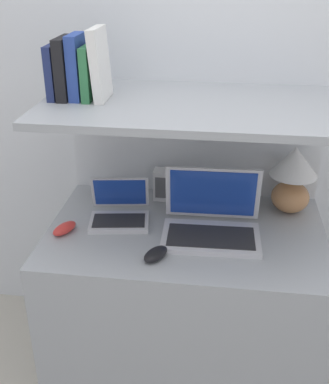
{
  "coord_description": "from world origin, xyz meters",
  "views": [
    {
      "loc": [
        0.13,
        -1.29,
        1.73
      ],
      "look_at": [
        -0.09,
        0.34,
        0.9
      ],
      "focal_mm": 45.0,
      "sensor_mm": 36.0,
      "label": 1
    }
  ],
  "objects_px": {
    "table_lamp": "(293,176)",
    "book_navy": "(55,71)",
    "laptop_small": "(120,212)",
    "book_black": "(65,68)",
    "computer_mouse": "(156,254)",
    "book_green": "(89,73)",
    "laptop_large": "(211,222)",
    "book_blue": "(77,67)",
    "second_mouse": "(64,228)",
    "book_white": "(100,64)",
    "router_box": "(166,185)"
  },
  "relations": [
    {
      "from": "laptop_large",
      "to": "second_mouse",
      "type": "distance_m",
      "value": 0.58
    },
    {
      "from": "table_lamp",
      "to": "computer_mouse",
      "type": "distance_m",
      "value": 0.68
    },
    {
      "from": "laptop_small",
      "to": "book_white",
      "type": "xyz_separation_m",
      "value": [
        -0.05,
        0.03,
        0.59
      ]
    },
    {
      "from": "table_lamp",
      "to": "book_navy",
      "type": "distance_m",
      "value": 1.03
    },
    {
      "from": "laptop_small",
      "to": "second_mouse",
      "type": "relative_size",
      "value": 2.11
    },
    {
      "from": "book_blue",
      "to": "book_white",
      "type": "bearing_deg",
      "value": 0.0
    },
    {
      "from": "second_mouse",
      "to": "book_blue",
      "type": "distance_m",
      "value": 0.62
    },
    {
      "from": "book_black",
      "to": "laptop_large",
      "type": "bearing_deg",
      "value": -8.85
    },
    {
      "from": "table_lamp",
      "to": "book_navy",
      "type": "bearing_deg",
      "value": -170.93
    },
    {
      "from": "book_navy",
      "to": "book_black",
      "type": "relative_size",
      "value": 0.89
    },
    {
      "from": "laptop_large",
      "to": "book_white",
      "type": "height_order",
      "value": "book_white"
    },
    {
      "from": "router_box",
      "to": "book_black",
      "type": "distance_m",
      "value": 0.67
    },
    {
      "from": "laptop_small",
      "to": "book_navy",
      "type": "relative_size",
      "value": 1.35
    },
    {
      "from": "router_box",
      "to": "book_black",
      "type": "xyz_separation_m",
      "value": [
        -0.35,
        -0.19,
        0.54
      ]
    },
    {
      "from": "laptop_large",
      "to": "computer_mouse",
      "type": "xyz_separation_m",
      "value": [
        -0.19,
        -0.2,
        -0.03
      ]
    },
    {
      "from": "book_black",
      "to": "book_white",
      "type": "height_order",
      "value": "book_white"
    },
    {
      "from": "laptop_small",
      "to": "router_box",
      "type": "height_order",
      "value": "laptop_small"
    },
    {
      "from": "laptop_large",
      "to": "book_white",
      "type": "bearing_deg",
      "value": 168.53
    },
    {
      "from": "second_mouse",
      "to": "book_green",
      "type": "bearing_deg",
      "value": 57.6
    },
    {
      "from": "laptop_large",
      "to": "router_box",
      "type": "height_order",
      "value": "laptop_large"
    },
    {
      "from": "second_mouse",
      "to": "laptop_small",
      "type": "bearing_deg",
      "value": 33.0
    },
    {
      "from": "router_box",
      "to": "book_white",
      "type": "distance_m",
      "value": 0.63
    },
    {
      "from": "laptop_large",
      "to": "second_mouse",
      "type": "relative_size",
      "value": 3.04
    },
    {
      "from": "laptop_small",
      "to": "book_navy",
      "type": "xyz_separation_m",
      "value": [
        -0.23,
        0.03,
        0.56
      ]
    },
    {
      "from": "laptop_small",
      "to": "second_mouse",
      "type": "height_order",
      "value": "laptop_small"
    },
    {
      "from": "laptop_small",
      "to": "book_black",
      "type": "relative_size",
      "value": 1.2
    },
    {
      "from": "table_lamp",
      "to": "second_mouse",
      "type": "height_order",
      "value": "table_lamp"
    },
    {
      "from": "laptop_large",
      "to": "computer_mouse",
      "type": "distance_m",
      "value": 0.27
    },
    {
      "from": "table_lamp",
      "to": "book_blue",
      "type": "bearing_deg",
      "value": -170.02
    },
    {
      "from": "book_white",
      "to": "laptop_small",
      "type": "bearing_deg",
      "value": -28.37
    },
    {
      "from": "second_mouse",
      "to": "book_green",
      "type": "distance_m",
      "value": 0.6
    },
    {
      "from": "laptop_large",
      "to": "book_blue",
      "type": "height_order",
      "value": "book_blue"
    },
    {
      "from": "laptop_small",
      "to": "computer_mouse",
      "type": "bearing_deg",
      "value": -53.63
    },
    {
      "from": "laptop_small",
      "to": "table_lamp",
      "type": "bearing_deg",
      "value": 14.19
    },
    {
      "from": "laptop_large",
      "to": "book_black",
      "type": "relative_size",
      "value": 1.73
    },
    {
      "from": "book_black",
      "to": "book_green",
      "type": "height_order",
      "value": "book_black"
    },
    {
      "from": "table_lamp",
      "to": "book_green",
      "type": "xyz_separation_m",
      "value": [
        -0.79,
        -0.15,
        0.43
      ]
    },
    {
      "from": "book_green",
      "to": "book_navy",
      "type": "bearing_deg",
      "value": 180.0
    },
    {
      "from": "second_mouse",
      "to": "book_white",
      "type": "bearing_deg",
      "value": 47.85
    },
    {
      "from": "table_lamp",
      "to": "book_navy",
      "type": "relative_size",
      "value": 1.48
    },
    {
      "from": "computer_mouse",
      "to": "book_black",
      "type": "bearing_deg",
      "value": 142.66
    },
    {
      "from": "laptop_small",
      "to": "book_black",
      "type": "bearing_deg",
      "value": 171.07
    },
    {
      "from": "laptop_large",
      "to": "laptop_small",
      "type": "bearing_deg",
      "value": 171.19
    },
    {
      "from": "second_mouse",
      "to": "computer_mouse",
      "type": "bearing_deg",
      "value": -18.71
    },
    {
      "from": "laptop_large",
      "to": "router_box",
      "type": "xyz_separation_m",
      "value": [
        -0.21,
        0.27,
        0.02
      ]
    },
    {
      "from": "table_lamp",
      "to": "laptop_large",
      "type": "bearing_deg",
      "value": -143.73
    },
    {
      "from": "table_lamp",
      "to": "book_white",
      "type": "relative_size",
      "value": 1.12
    },
    {
      "from": "laptop_small",
      "to": "computer_mouse",
      "type": "xyz_separation_m",
      "value": [
        0.19,
        -0.25,
        -0.02
      ]
    },
    {
      "from": "second_mouse",
      "to": "book_white",
      "type": "distance_m",
      "value": 0.64
    },
    {
      "from": "book_white",
      "to": "second_mouse",
      "type": "bearing_deg",
      "value": -132.15
    }
  ]
}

